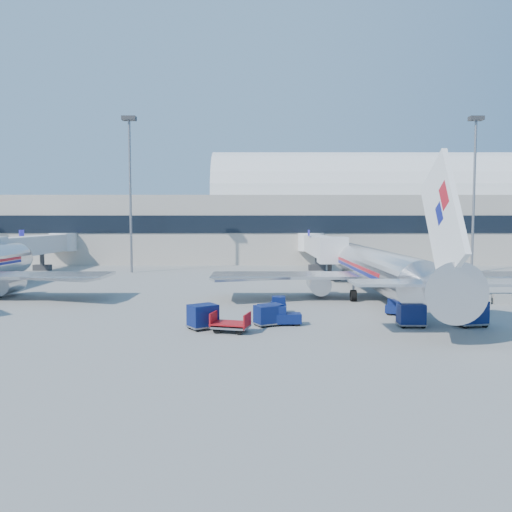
{
  "coord_description": "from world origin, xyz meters",
  "views": [
    {
      "loc": [
        -1.8,
        -42.89,
        7.53
      ],
      "look_at": [
        -1.75,
        6.0,
        4.11
      ],
      "focal_mm": 35.0,
      "sensor_mm": 36.0,
      "label": 1
    }
  ],
  "objects_px": {
    "airliner_main": "(379,269)",
    "barrier_mid": "(509,299)",
    "tug_lead": "(285,316)",
    "cart_solo_far": "(470,312)",
    "barrier_near": "(473,299)",
    "mast_east": "(475,171)",
    "jetbridge_mid": "(35,246)",
    "cart_train_c": "(203,316)",
    "mast_west": "(130,171)",
    "tug_left": "(278,306)",
    "tug_right": "(398,308)",
    "jetbridge_near": "(319,246)",
    "cart_open_red": "(231,325)",
    "cart_train_b": "(271,314)",
    "cart_train_a": "(267,315)",
    "cart_solo_near": "(411,314)"
  },
  "relations": [
    {
      "from": "jetbridge_mid",
      "to": "mast_west",
      "type": "bearing_deg",
      "value": -3.21
    },
    {
      "from": "jetbridge_mid",
      "to": "mast_east",
      "type": "relative_size",
      "value": 1.22
    },
    {
      "from": "tug_left",
      "to": "jetbridge_near",
      "type": "bearing_deg",
      "value": -11.63
    },
    {
      "from": "barrier_mid",
      "to": "cart_solo_near",
      "type": "height_order",
      "value": "cart_solo_near"
    },
    {
      "from": "jetbridge_mid",
      "to": "tug_right",
      "type": "xyz_separation_m",
      "value": [
        44.06,
        -34.21,
        -3.32
      ]
    },
    {
      "from": "tug_lead",
      "to": "cart_solo_far",
      "type": "height_order",
      "value": "cart_solo_far"
    },
    {
      "from": "mast_east",
      "to": "cart_solo_near",
      "type": "bearing_deg",
      "value": -118.74
    },
    {
      "from": "tug_lead",
      "to": "cart_train_a",
      "type": "xyz_separation_m",
      "value": [
        -1.32,
        -0.23,
        0.16
      ]
    },
    {
      "from": "barrier_near",
      "to": "tug_left",
      "type": "height_order",
      "value": "tug_left"
    },
    {
      "from": "jetbridge_mid",
      "to": "cart_train_c",
      "type": "relative_size",
      "value": 11.22
    },
    {
      "from": "tug_right",
      "to": "cart_open_red",
      "type": "distance_m",
      "value": 14.46
    },
    {
      "from": "airliner_main",
      "to": "tug_right",
      "type": "relative_size",
      "value": 16.43
    },
    {
      "from": "jetbridge_near",
      "to": "jetbridge_mid",
      "type": "xyz_separation_m",
      "value": [
        -42.0,
        0.0,
        0.0
      ]
    },
    {
      "from": "barrier_near",
      "to": "tug_lead",
      "type": "relative_size",
      "value": 1.37
    },
    {
      "from": "cart_solo_far",
      "to": "mast_east",
      "type": "bearing_deg",
      "value": 54.41
    },
    {
      "from": "jetbridge_near",
      "to": "mast_west",
      "type": "bearing_deg",
      "value": -178.32
    },
    {
      "from": "mast_west",
      "to": "jetbridge_mid",
      "type": "bearing_deg",
      "value": 176.79
    },
    {
      "from": "tug_lead",
      "to": "cart_solo_far",
      "type": "distance_m",
      "value": 13.27
    },
    {
      "from": "cart_train_a",
      "to": "cart_solo_near",
      "type": "xyz_separation_m",
      "value": [
        10.28,
        -0.33,
        0.1
      ]
    },
    {
      "from": "barrier_near",
      "to": "cart_train_c",
      "type": "height_order",
      "value": "cart_train_c"
    },
    {
      "from": "tug_lead",
      "to": "tug_left",
      "type": "relative_size",
      "value": 0.9
    },
    {
      "from": "mast_west",
      "to": "tug_lead",
      "type": "bearing_deg",
      "value": -61.33
    },
    {
      "from": "mast_east",
      "to": "mast_west",
      "type": "bearing_deg",
      "value": 180.0
    },
    {
      "from": "tug_lead",
      "to": "mast_east",
      "type": "bearing_deg",
      "value": 48.38
    },
    {
      "from": "cart_train_c",
      "to": "cart_open_red",
      "type": "xyz_separation_m",
      "value": [
        2.01,
        -1.01,
        -0.44
      ]
    },
    {
      "from": "tug_right",
      "to": "airliner_main",
      "type": "bearing_deg",
      "value": 120.73
    },
    {
      "from": "mast_east",
      "to": "cart_train_a",
      "type": "relative_size",
      "value": 10.84
    },
    {
      "from": "airliner_main",
      "to": "tug_left",
      "type": "relative_size",
      "value": 15.35
    },
    {
      "from": "tug_right",
      "to": "tug_left",
      "type": "distance_m",
      "value": 9.62
    },
    {
      "from": "airliner_main",
      "to": "cart_train_a",
      "type": "bearing_deg",
      "value": -132.64
    },
    {
      "from": "barrier_mid",
      "to": "jetbridge_near",
      "type": "bearing_deg",
      "value": 115.44
    },
    {
      "from": "cart_solo_far",
      "to": "barrier_mid",
      "type": "bearing_deg",
      "value": 39.21
    },
    {
      "from": "cart_open_red",
      "to": "cart_train_b",
      "type": "bearing_deg",
      "value": 57.11
    },
    {
      "from": "mast_east",
      "to": "tug_left",
      "type": "height_order",
      "value": "mast_east"
    },
    {
      "from": "jetbridge_mid",
      "to": "barrier_near",
      "type": "height_order",
      "value": "jetbridge_mid"
    },
    {
      "from": "tug_left",
      "to": "cart_open_red",
      "type": "bearing_deg",
      "value": 151.76
    },
    {
      "from": "cart_train_c",
      "to": "jetbridge_near",
      "type": "bearing_deg",
      "value": 37.59
    },
    {
      "from": "airliner_main",
      "to": "tug_lead",
      "type": "relative_size",
      "value": 16.96
    },
    {
      "from": "cart_open_red",
      "to": "barrier_near",
      "type": "bearing_deg",
      "value": 42.99
    },
    {
      "from": "tug_right",
      "to": "barrier_near",
      "type": "bearing_deg",
      "value": 66.17
    },
    {
      "from": "cart_train_a",
      "to": "cart_train_c",
      "type": "bearing_deg",
      "value": 166.19
    },
    {
      "from": "airliner_main",
      "to": "barrier_mid",
      "type": "relative_size",
      "value": 12.42
    },
    {
      "from": "cart_train_c",
      "to": "mast_west",
      "type": "bearing_deg",
      "value": 76.67
    },
    {
      "from": "cart_solo_near",
      "to": "barrier_near",
      "type": "bearing_deg",
      "value": 49.08
    },
    {
      "from": "cart_solo_far",
      "to": "tug_right",
      "type": "bearing_deg",
      "value": 121.23
    },
    {
      "from": "barrier_near",
      "to": "tug_left",
      "type": "bearing_deg",
      "value": -163.76
    },
    {
      "from": "tug_left",
      "to": "cart_train_b",
      "type": "height_order",
      "value": "tug_left"
    },
    {
      "from": "tug_right",
      "to": "cart_solo_far",
      "type": "relative_size",
      "value": 0.94
    },
    {
      "from": "jetbridge_near",
      "to": "mast_east",
      "type": "height_order",
      "value": "mast_east"
    },
    {
      "from": "jetbridge_mid",
      "to": "airliner_main",
      "type": "bearing_deg",
      "value": -30.64
    }
  ]
}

